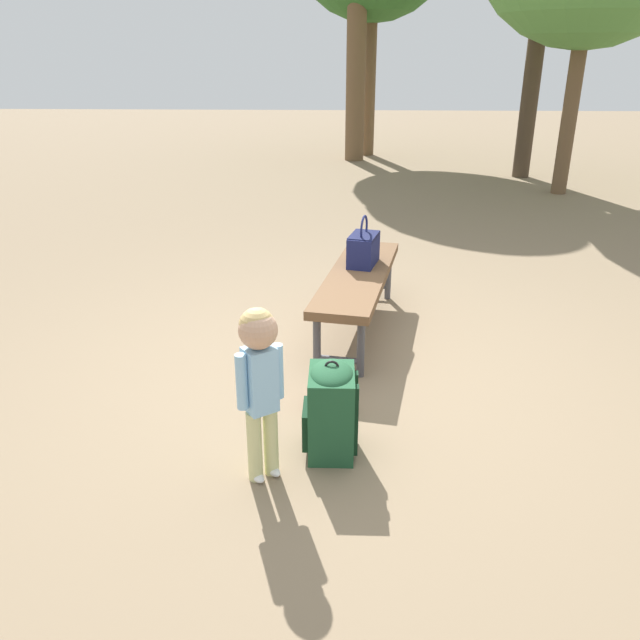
# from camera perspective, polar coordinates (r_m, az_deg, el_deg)

# --- Properties ---
(ground_plane) EXTENTS (40.00, 40.00, 0.00)m
(ground_plane) POSITION_cam_1_polar(r_m,az_deg,el_deg) (3.92, 0.81, -5.69)
(ground_plane) COLOR #7F6B51
(ground_plane) RESTS_ON ground
(park_bench) EXTENTS (1.65, 0.68, 0.45)m
(park_bench) POSITION_cam_1_polar(r_m,az_deg,el_deg) (4.50, 3.46, 3.66)
(park_bench) COLOR brown
(park_bench) RESTS_ON ground
(handbag) EXTENTS (0.35, 0.25, 0.37)m
(handbag) POSITION_cam_1_polar(r_m,az_deg,el_deg) (4.62, 3.97, 6.55)
(handbag) COLOR #191E4C
(handbag) RESTS_ON park_bench
(child_standing) EXTENTS (0.18, 0.20, 0.87)m
(child_standing) POSITION_cam_1_polar(r_m,az_deg,el_deg) (2.84, -5.51, -4.47)
(child_standing) COLOR #CCCC8C
(child_standing) RESTS_ON ground
(backpack_large) EXTENTS (0.31, 0.28, 0.52)m
(backpack_large) POSITION_cam_1_polar(r_m,az_deg,el_deg) (3.16, 1.01, -7.90)
(backpack_large) COLOR #1E4C2D
(backpack_large) RESTS_ON ground
(backpack_small) EXTENTS (0.18, 0.17, 0.30)m
(backpack_small) POSITION_cam_1_polar(r_m,az_deg,el_deg) (3.58, 0.65, -5.88)
(backpack_small) COLOR maroon
(backpack_small) RESTS_ON ground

